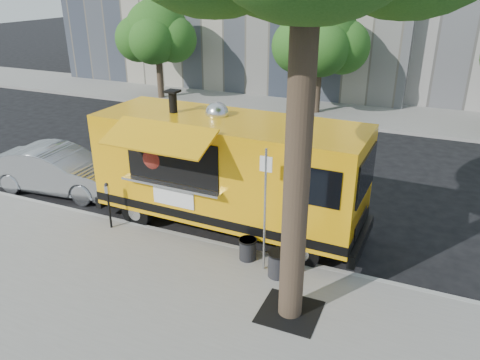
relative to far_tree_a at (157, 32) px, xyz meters
The scene contains 13 objects.
ground 16.30m from the far_tree_a, 50.89° to the right, with size 120.00×120.00×0.00m, color black.
sidewalk 19.48m from the far_tree_a, 58.47° to the right, with size 60.00×6.00×0.15m, color gray.
curb 16.99m from the far_tree_a, 52.92° to the right, with size 60.00×0.14×0.16m, color #999993.
far_sidewalk 10.73m from the far_tree_a, ahead, with size 60.00×5.00×0.15m, color gray.
tree_well 20.00m from the far_tree_a, 50.16° to the right, with size 1.20×1.20×0.02m, color black.
far_tree_a is the anchor object (origin of this frame).
far_tree_b 9.01m from the far_tree_a, ahead, with size 3.60×3.60×5.50m.
sign_post 18.14m from the far_tree_a, 50.17° to the right, with size 0.28×0.06×3.00m.
parking_meter 15.59m from the far_tree_a, 62.85° to the right, with size 0.11×0.11×1.33m.
food_truck 15.74m from the far_tree_a, 51.00° to the right, with size 7.54×3.57×3.71m.
sedan 13.03m from the far_tree_a, 72.60° to the right, with size 1.59×4.55×1.50m, color #9C9EA2.
trash_bin_left 17.83m from the far_tree_a, 50.93° to the right, with size 0.45×0.45×0.54m.
trash_bin_right 18.68m from the far_tree_a, 49.46° to the right, with size 0.51×0.51×0.61m.
Camera 1 is at (4.74, -10.30, 6.45)m, focal length 35.00 mm.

